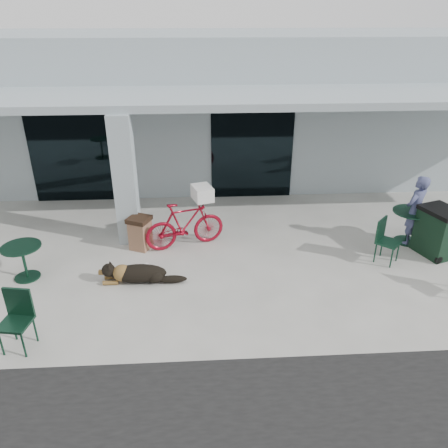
{
  "coord_description": "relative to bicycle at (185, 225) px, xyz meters",
  "views": [
    {
      "loc": [
        0.23,
        -7.41,
        5.13
      ],
      "look_at": [
        0.74,
        1.02,
        1.0
      ],
      "focal_mm": 35.0,
      "sensor_mm": 36.0,
      "label": 1
    }
  ],
  "objects": [
    {
      "name": "cafe_chair_near",
      "position": [
        -2.72,
        -3.4,
        -0.05
      ],
      "size": [
        0.56,
        0.6,
        1.06
      ],
      "primitive_type": null,
      "rotation": [
        0.0,
        0.0,
        -0.17
      ],
      "color": "#123524",
      "rests_on": "ground"
    },
    {
      "name": "column",
      "position": [
        -1.36,
        0.4,
        0.98
      ],
      "size": [
        0.5,
        0.5,
        3.12
      ],
      "primitive_type": "cube",
      "color": "#9FACB4",
      "rests_on": "ground"
    },
    {
      "name": "trash_receptacle",
      "position": [
        -1.06,
        -0.03,
        -0.17
      ],
      "size": [
        0.63,
        0.63,
        0.81
      ],
      "primitive_type": null,
      "rotation": [
        0.0,
        0.0,
        -0.42
      ],
      "color": "#8E6349",
      "rests_on": "ground"
    },
    {
      "name": "cafe_chair_far_a",
      "position": [
        4.54,
        -1.0,
        -0.07
      ],
      "size": [
        0.68,
        0.68,
        1.02
      ],
      "primitive_type": null,
      "rotation": [
        0.0,
        0.0,
        0.81
      ],
      "color": "#123524",
      "rests_on": "ground"
    },
    {
      "name": "storefront_glass_left",
      "position": [
        -3.06,
        3.08,
        0.77
      ],
      "size": [
        2.8,
        0.06,
        2.7
      ],
      "primitive_type": "cube",
      "color": "black",
      "rests_on": "ground"
    },
    {
      "name": "bicycle",
      "position": [
        0.0,
        0.0,
        0.0
      ],
      "size": [
        1.99,
        1.1,
        1.15
      ],
      "primitive_type": "imported",
      "rotation": [
        0.0,
        0.0,
        1.88
      ],
      "color": "maroon",
      "rests_on": "ground"
    },
    {
      "name": "ground",
      "position": [
        0.14,
        -1.9,
        -0.58
      ],
      "size": [
        80.0,
        80.0,
        0.0
      ],
      "primitive_type": "plane",
      "color": "beige",
      "rests_on": "ground"
    },
    {
      "name": "dog",
      "position": [
        -0.95,
        -1.49,
        -0.35
      ],
      "size": [
        1.34,
        0.45,
        0.45
      ],
      "primitive_type": null,
      "rotation": [
        0.0,
        0.0,
        0.0
      ],
      "color": "black",
      "rests_on": "ground"
    },
    {
      "name": "cup_on_table",
      "position": [
        5.57,
        0.02,
        0.31
      ],
      "size": [
        0.09,
        0.09,
        0.11
      ],
      "primitive_type": "cylinder",
      "rotation": [
        0.0,
        0.0,
        0.12
      ],
      "color": "white",
      "rests_on": "cafe_table_far"
    },
    {
      "name": "overhang",
      "position": [
        0.14,
        1.7,
        2.63
      ],
      "size": [
        22.0,
        2.8,
        0.18
      ],
      "primitive_type": "cube",
      "color": "#9FACB4",
      "rests_on": "column"
    },
    {
      "name": "cafe_table_near",
      "position": [
        -3.35,
        -1.19,
        -0.19
      ],
      "size": [
        1.06,
        1.06,
        0.76
      ],
      "primitive_type": null,
      "rotation": [
        0.0,
        0.0,
        0.38
      ],
      "color": "#123524",
      "rests_on": "ground"
    },
    {
      "name": "laundry_basket",
      "position": [
        0.43,
        0.14,
        0.74
      ],
      "size": [
        0.56,
        0.65,
        0.33
      ],
      "primitive_type": "cube",
      "rotation": [
        0.0,
        0.0,
        1.88
      ],
      "color": "white",
      "rests_on": "bicycle"
    },
    {
      "name": "cafe_table_far",
      "position": [
        5.43,
        -0.1,
        -0.16
      ],
      "size": [
        0.98,
        0.98,
        0.83
      ],
      "primitive_type": null,
      "rotation": [
        0.0,
        0.0,
        0.12
      ],
      "color": "#123524",
      "rests_on": "ground"
    },
    {
      "name": "cup_near_dog",
      "position": [
        -0.84,
        -0.95,
        -0.52
      ],
      "size": [
        0.1,
        0.1,
        0.11
      ],
      "primitive_type": "cylinder",
      "rotation": [
        0.0,
        0.0,
        -0.23
      ],
      "color": "white",
      "rests_on": "ground"
    },
    {
      "name": "wheeled_bin",
      "position": [
        5.82,
        -0.7,
        -0.01
      ],
      "size": [
        0.95,
        1.07,
        1.13
      ],
      "primitive_type": null,
      "rotation": [
        0.0,
        0.0,
        0.33
      ],
      "color": "black",
      "rests_on": "ground"
    },
    {
      "name": "storefront_glass_right",
      "position": [
        1.94,
        3.08,
        0.77
      ],
      "size": [
        2.4,
        0.06,
        2.7
      ],
      "primitive_type": "cube",
      "color": "black",
      "rests_on": "ground"
    },
    {
      "name": "person",
      "position": [
        5.46,
        -0.18,
        0.29
      ],
      "size": [
        0.76,
        0.7,
        1.74
      ],
      "primitive_type": "imported",
      "rotation": [
        0.0,
        0.0,
        3.74
      ],
      "color": "#474C77",
      "rests_on": "ground"
    },
    {
      "name": "building",
      "position": [
        0.14,
        6.6,
        1.67
      ],
      "size": [
        22.0,
        7.0,
        4.5
      ],
      "primitive_type": "cube",
      "color": "#9FACB4",
      "rests_on": "ground"
    }
  ]
}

